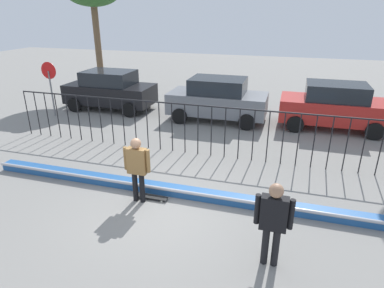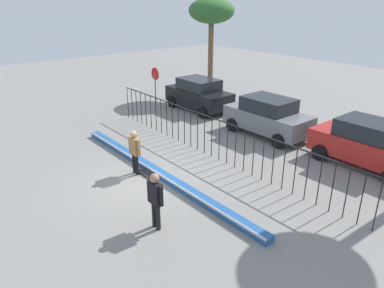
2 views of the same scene
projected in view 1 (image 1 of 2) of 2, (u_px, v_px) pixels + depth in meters
ground_plane at (160, 208)px, 8.49m from camera, size 60.00×60.00×0.00m
bowl_coping_ledge at (170, 190)px, 9.11m from camera, size 11.00×0.40×0.27m
perimeter_fence at (198, 124)px, 11.23m from camera, size 14.04×0.04×1.76m
skateboarder at (137, 165)px, 8.41m from camera, size 0.71×0.27×1.77m
skateboard at (153, 197)px, 8.87m from camera, size 0.80×0.20×0.07m
camera_operator at (273, 218)px, 6.25m from camera, size 0.73×0.27×1.79m
parked_car_black at (110, 90)px, 16.45m from camera, size 4.30×2.12×1.90m
parked_car_gray at (218, 99)px, 14.79m from camera, size 4.30×2.12×1.90m
parked_car_red at (334, 106)px, 13.76m from camera, size 4.30×2.12×1.90m
stop_sign at (50, 82)px, 15.11m from camera, size 0.76×0.07×2.50m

